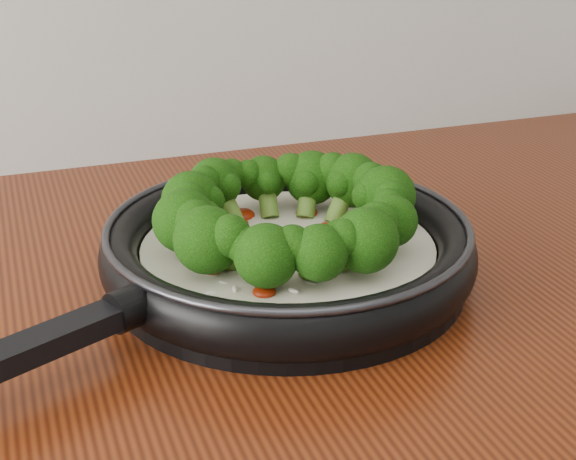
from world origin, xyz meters
name	(u,v)px	position (x,y,z in m)	size (l,w,h in m)	color
skillet	(285,241)	(0.09, 1.10, 0.94)	(0.57, 0.46, 0.10)	black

